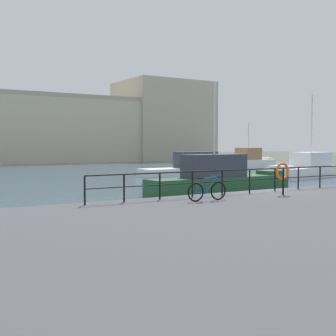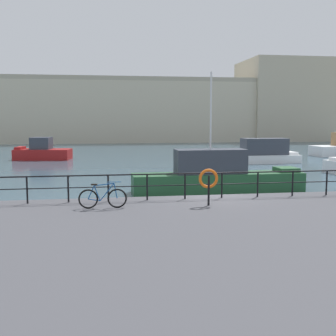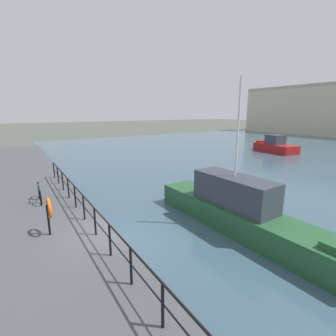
# 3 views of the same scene
# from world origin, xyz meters

# --- Properties ---
(ground_plane) EXTENTS (240.00, 240.00, 0.00)m
(ground_plane) POSITION_xyz_m (0.00, 0.00, 0.00)
(ground_plane) COLOR #4C5147
(water_basin) EXTENTS (80.00, 60.00, 0.01)m
(water_basin) POSITION_xyz_m (0.00, 30.20, 0.01)
(water_basin) COLOR #385160
(water_basin) RESTS_ON ground_plane
(quay_promenade) EXTENTS (56.00, 13.00, 0.86)m
(quay_promenade) POSITION_xyz_m (0.00, -6.50, 0.43)
(quay_promenade) COLOR #47474C
(quay_promenade) RESTS_ON ground_plane
(harbor_building) EXTENTS (74.62, 13.45, 14.71)m
(harbor_building) POSITION_xyz_m (7.39, 58.07, 5.71)
(harbor_building) COLOR #C1B79E
(harbor_building) RESTS_ON ground_plane
(moored_green_narrowboat) EXTENTS (9.24, 2.73, 2.28)m
(moored_green_narrowboat) POSITION_xyz_m (9.43, 19.90, 0.85)
(moored_green_narrowboat) COLOR white
(moored_green_narrowboat) RESTS_ON water_basin
(moored_small_launch) EXTENTS (9.70, 2.01, 6.65)m
(moored_small_launch) POSITION_xyz_m (1.63, 5.25, 0.90)
(moored_small_launch) COLOR #23512D
(moored_small_launch) RESTS_ON water_basin
(moored_blue_motorboat) EXTENTS (5.72, 3.21, 2.24)m
(moored_blue_motorboat) POSITION_xyz_m (-10.77, 26.12, 0.80)
(moored_blue_motorboat) COLOR maroon
(moored_blue_motorboat) RESTS_ON water_basin
(quay_railing) EXTENTS (18.72, 0.07, 1.08)m
(quay_railing) POSITION_xyz_m (0.19, -0.75, 1.59)
(quay_railing) COLOR black
(quay_railing) RESTS_ON quay_promenade
(parked_bicycle) EXTENTS (1.77, 0.11, 0.98)m
(parked_bicycle) POSITION_xyz_m (-4.69, -2.06, 1.25)
(parked_bicycle) COLOR black
(parked_bicycle) RESTS_ON quay_promenade
(life_ring_stand) EXTENTS (0.75, 0.16, 1.40)m
(life_ring_stand) POSITION_xyz_m (-0.72, -2.10, 1.84)
(life_ring_stand) COLOR black
(life_ring_stand) RESTS_ON quay_promenade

